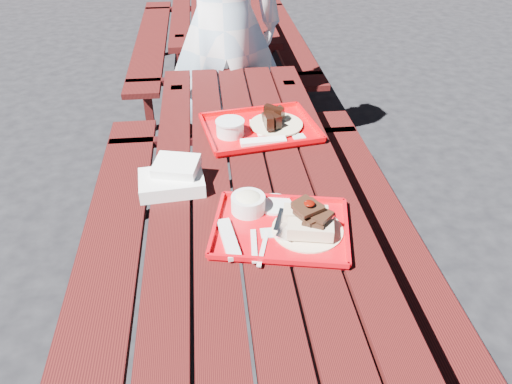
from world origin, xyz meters
TOP-DOWN VIEW (x-y plane):
  - ground at (0.00, 0.00)m, footprint 60.00×60.00m
  - picnic_table_near at (-0.00, 0.00)m, footprint 1.41×2.40m
  - picnic_table_far at (-0.00, 2.80)m, footprint 1.41×2.40m
  - near_tray at (0.07, -0.26)m, footprint 0.50×0.42m
  - far_tray at (0.07, 0.41)m, footprint 0.54×0.45m
  - white_cloth at (-0.29, 0.02)m, footprint 0.25×0.21m
  - person at (-0.02, 1.37)m, footprint 0.71×0.48m

SIDE VIEW (x-z plane):
  - ground at x=0.00m, z-range 0.00..0.00m
  - picnic_table_near at x=0.00m, z-range 0.19..0.94m
  - picnic_table_far at x=0.00m, z-range 0.19..0.94m
  - far_tray at x=0.07m, z-range 0.73..0.82m
  - near_tray at x=0.07m, z-range 0.71..0.85m
  - white_cloth at x=-0.29m, z-range 0.74..0.84m
  - person at x=-0.02m, z-range 0.00..1.90m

